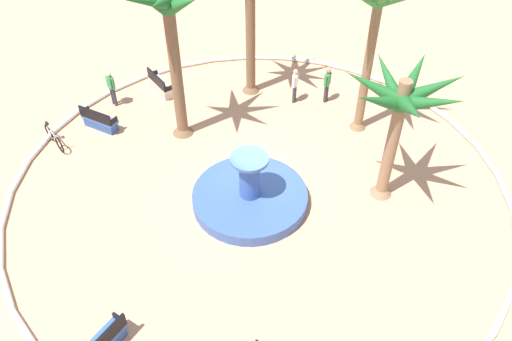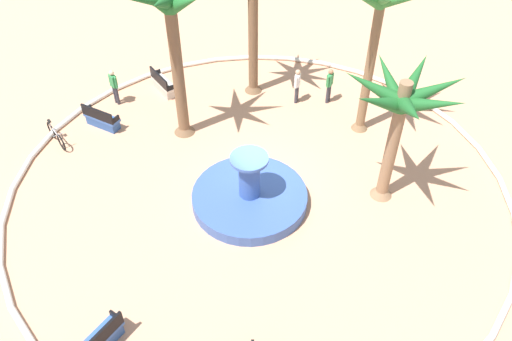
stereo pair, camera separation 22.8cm
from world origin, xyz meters
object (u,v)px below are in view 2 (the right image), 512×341
object	(u,v)px
bench_west	(102,120)
palm_tree_near_fountain	(401,107)
person_cyclist_photo	(297,84)
person_cyclist_helmet	(114,85)
person_pedestrian_stroll	(329,84)
bench_east	(164,85)
palm_tree_mid_plaza	(172,22)
palm_tree_by_curb	(381,2)
bicycle_red_frame	(56,136)
fountain	(250,196)

from	to	relation	value
bench_west	palm_tree_near_fountain	bearing A→B (deg)	124.37
bench_west	person_cyclist_photo	xyz separation A→B (m)	(-7.75, 3.33, 0.57)
person_cyclist_helmet	person_pedestrian_stroll	distance (m)	9.37
palm_tree_near_fountain	bench_east	distance (m)	11.55
palm_tree_mid_plaza	bench_east	bearing A→B (deg)	-103.00
bench_west	person_pedestrian_stroll	bearing A→B (deg)	155.02
person_cyclist_helmet	person_cyclist_photo	xyz separation A→B (m)	(-6.55, 4.53, -0.02)
palm_tree_by_curb	bicycle_red_frame	world-z (taller)	palm_tree_by_curb
palm_tree_near_fountain	bicycle_red_frame	distance (m)	13.42
palm_tree_near_fountain	person_cyclist_photo	distance (m)	7.11
palm_tree_near_fountain	palm_tree_by_curb	distance (m)	4.25
bicycle_red_frame	bench_west	bearing A→B (deg)	178.92
palm_tree_mid_plaza	bench_east	distance (m)	5.64
bench_west	person_cyclist_helmet	xyz separation A→B (m)	(-1.20, -1.20, 0.59)
bench_west	person_cyclist_helmet	world-z (taller)	person_cyclist_helmet
bench_east	person_cyclist_helmet	bearing A→B (deg)	-10.62
palm_tree_near_fountain	person_cyclist_helmet	distance (m)	12.51
palm_tree_near_fountain	bicycle_red_frame	bearing A→B (deg)	-48.63
fountain	bench_west	size ratio (longest dim) A/B	2.48
bench_east	palm_tree_near_fountain	bearing A→B (deg)	107.44
palm_tree_mid_plaza	person_pedestrian_stroll	world-z (taller)	palm_tree_mid_plaza
bench_east	person_pedestrian_stroll	xyz separation A→B (m)	(-5.57, 4.95, 0.58)
fountain	person_cyclist_photo	size ratio (longest dim) A/B	2.51
palm_tree_by_curb	bench_east	size ratio (longest dim) A/B	4.22
bicycle_red_frame	person_pedestrian_stroll	distance (m)	11.62
palm_tree_mid_plaza	bench_west	size ratio (longest dim) A/B	3.98
palm_tree_by_curb	bicycle_red_frame	bearing A→B (deg)	-31.02
palm_tree_by_curb	fountain	bearing A→B (deg)	7.70
bench_west	bicycle_red_frame	bearing A→B (deg)	-1.08
person_pedestrian_stroll	bicycle_red_frame	bearing A→B (deg)	-21.11
person_cyclist_helmet	person_cyclist_photo	size ratio (longest dim) A/B	1.02
fountain	bench_east	world-z (taller)	fountain
palm_tree_near_fountain	palm_tree_by_curb	xyz separation A→B (m)	(-2.10, -3.31, 1.65)
fountain	palm_tree_near_fountain	size ratio (longest dim) A/B	0.81
palm_tree_by_curb	palm_tree_mid_plaza	world-z (taller)	palm_tree_by_curb
person_pedestrian_stroll	palm_tree_near_fountain	bearing A→B (deg)	67.67
bicycle_red_frame	fountain	bearing A→B (deg)	121.36
palm_tree_by_curb	person_pedestrian_stroll	distance (m)	5.12
bicycle_red_frame	bench_east	bearing A→B (deg)	-171.68
bicycle_red_frame	person_pedestrian_stroll	world-z (taller)	person_pedestrian_stroll
bench_east	person_cyclist_helmet	xyz separation A→B (m)	(2.12, -0.40, 0.59)
bench_east	bench_west	distance (m)	3.42
fountain	person_pedestrian_stroll	xyz separation A→B (m)	(-6.41, -3.07, 0.62)
palm_tree_near_fountain	person_cyclist_photo	world-z (taller)	palm_tree_near_fountain
palm_tree_near_fountain	palm_tree_mid_plaza	world-z (taller)	palm_tree_mid_plaza
person_cyclist_helmet	bicycle_red_frame	bearing A→B (deg)	20.39
bicycle_red_frame	person_cyclist_helmet	xyz separation A→B (m)	(-3.14, -1.17, 0.56)
fountain	bicycle_red_frame	xyz separation A→B (m)	(4.42, -7.25, 0.07)
palm_tree_by_curb	palm_tree_mid_plaza	bearing A→B (deg)	-33.26
bench_east	bicycle_red_frame	distance (m)	5.32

